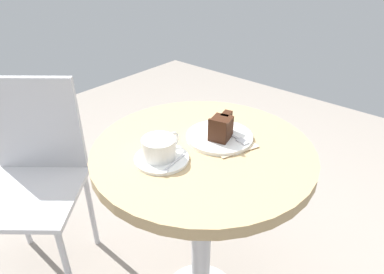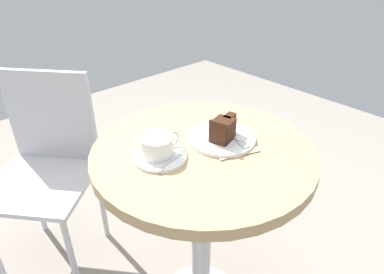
{
  "view_description": "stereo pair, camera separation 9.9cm",
  "coord_description": "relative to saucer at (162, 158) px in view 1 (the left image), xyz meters",
  "views": [
    {
      "loc": [
        -0.68,
        -0.54,
        1.26
      ],
      "look_at": [
        -0.03,
        0.02,
        0.76
      ],
      "focal_mm": 32.0,
      "sensor_mm": 36.0,
      "label": 1
    },
    {
      "loc": [
        -0.61,
        -0.61,
        1.26
      ],
      "look_at": [
        -0.03,
        0.02,
        0.76
      ],
      "focal_mm": 32.0,
      "sensor_mm": 36.0,
      "label": 2
    }
  ],
  "objects": [
    {
      "name": "cake_plate",
      "position": [
        0.2,
        -0.05,
        0.0
      ],
      "size": [
        0.21,
        0.21,
        0.01
      ],
      "color": "white",
      "rests_on": "cafe_table"
    },
    {
      "name": "fork",
      "position": [
        0.22,
        -0.09,
        0.01
      ],
      "size": [
        0.05,
        0.15,
        0.0
      ],
      "rotation": [
        0.0,
        0.0,
        4.51
      ],
      "color": "silver",
      "rests_on": "cake_plate"
    },
    {
      "name": "cake_slice",
      "position": [
        0.2,
        -0.06,
        0.04
      ],
      "size": [
        0.11,
        0.07,
        0.07
      ],
      "rotation": [
        0.0,
        0.0,
        0.26
      ],
      "color": "#422619",
      "rests_on": "cake_plate"
    },
    {
      "name": "napkin",
      "position": [
        0.2,
        -0.08,
        -0.0
      ],
      "size": [
        0.19,
        0.2,
        0.0
      ],
      "rotation": [
        0.0,
        0.0,
        4.22
      ],
      "color": "beige",
      "rests_on": "cafe_table"
    },
    {
      "name": "teaspoon",
      "position": [
        -0.02,
        -0.05,
        0.01
      ],
      "size": [
        0.11,
        0.03,
        0.0
      ],
      "rotation": [
        0.0,
        0.0,
        3.29
      ],
      "color": "silver",
      "rests_on": "saucer"
    },
    {
      "name": "saucer",
      "position": [
        0.0,
        0.0,
        0.0
      ],
      "size": [
        0.15,
        0.15,
        0.01
      ],
      "color": "white",
      "rests_on": "cafe_table"
    },
    {
      "name": "cafe_table",
      "position": [
        0.13,
        -0.05,
        -0.13
      ],
      "size": [
        0.67,
        0.67,
        0.72
      ],
      "color": "tan",
      "rests_on": "ground"
    },
    {
      "name": "coffee_cup",
      "position": [
        0.0,
        0.01,
        0.03
      ],
      "size": [
        0.13,
        0.09,
        0.06
      ],
      "color": "white",
      "rests_on": "saucer"
    },
    {
      "name": "cafe_chair",
      "position": [
        -0.13,
        0.58,
        -0.23
      ],
      "size": [
        0.54,
        0.54,
        0.83
      ],
      "rotation": [
        0.0,
        0.0,
        5.41
      ],
      "color": "#BCBCC1",
      "rests_on": "ground"
    }
  ]
}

